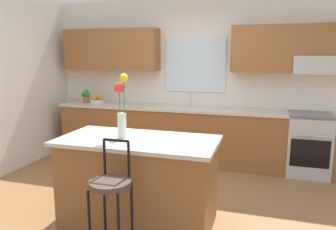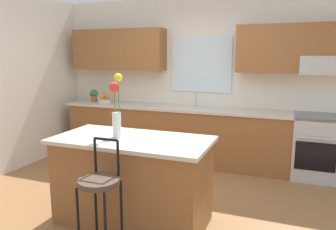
# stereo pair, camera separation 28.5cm
# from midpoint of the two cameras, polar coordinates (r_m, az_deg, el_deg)

# --- Properties ---
(ground_plane) EXTENTS (14.00, 14.00, 0.00)m
(ground_plane) POSITION_cam_midpoint_polar(r_m,az_deg,el_deg) (3.97, -4.02, -15.84)
(ground_plane) COLOR olive
(back_wall_assembly) EXTENTS (5.60, 0.50, 2.70)m
(back_wall_assembly) POSITION_cam_midpoint_polar(r_m,az_deg,el_deg) (5.45, 3.65, 7.86)
(back_wall_assembly) COLOR silver
(back_wall_assembly) RESTS_ON ground
(counter_run) EXTENTS (4.56, 0.64, 0.92)m
(counter_run) POSITION_cam_midpoint_polar(r_m,az_deg,el_deg) (5.33, 2.44, -3.52)
(counter_run) COLOR brown
(counter_run) RESTS_ON ground
(sink_faucet) EXTENTS (0.02, 0.13, 0.23)m
(sink_faucet) POSITION_cam_midpoint_polar(r_m,az_deg,el_deg) (5.37, 2.43, 3.05)
(sink_faucet) COLOR #B7BABC
(sink_faucet) RESTS_ON counter_run
(oven_range) EXTENTS (0.60, 0.64, 0.92)m
(oven_range) POSITION_cam_midpoint_polar(r_m,az_deg,el_deg) (5.18, 22.01, -4.79)
(oven_range) COLOR #B7BABC
(oven_range) RESTS_ON ground
(kitchen_island) EXTENTS (1.63, 0.82, 0.92)m
(kitchen_island) POSITION_cam_midpoint_polar(r_m,az_deg,el_deg) (3.47, -7.65, -11.50)
(kitchen_island) COLOR brown
(kitchen_island) RESTS_ON ground
(bar_stool_near) EXTENTS (0.36, 0.36, 1.04)m
(bar_stool_near) POSITION_cam_midpoint_polar(r_m,az_deg,el_deg) (2.90, -12.94, -12.60)
(bar_stool_near) COLOR black
(bar_stool_near) RESTS_ON ground
(flower_vase) EXTENTS (0.15, 0.11, 0.66)m
(flower_vase) POSITION_cam_midpoint_polar(r_m,az_deg,el_deg) (3.32, -10.68, 1.46)
(flower_vase) COLOR silver
(flower_vase) RESTS_ON kitchen_island
(fruit_bowl_oranges) EXTENTS (0.24, 0.24, 0.16)m
(fruit_bowl_oranges) POSITION_cam_midpoint_polar(r_m,az_deg,el_deg) (5.89, -13.74, 2.55)
(fruit_bowl_oranges) COLOR silver
(fruit_bowl_oranges) RESTS_ON counter_run
(potted_plant_small) EXTENTS (0.18, 0.12, 0.23)m
(potted_plant_small) POSITION_cam_midpoint_polar(r_m,az_deg,el_deg) (5.99, -15.61, 3.33)
(potted_plant_small) COLOR #9E5B3D
(potted_plant_small) RESTS_ON counter_run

